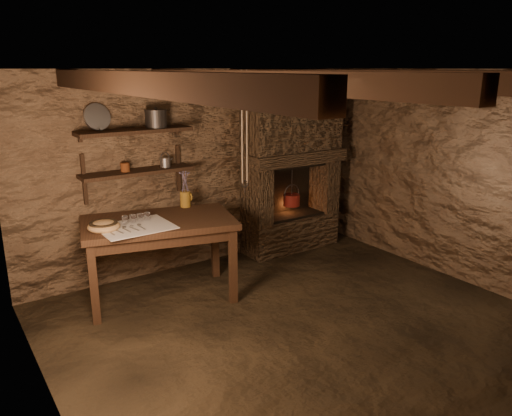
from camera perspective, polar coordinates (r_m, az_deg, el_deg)
floor at (r=5.00m, az=5.00°, el=-13.17°), size 4.50×4.50×0.00m
back_wall at (r=6.17m, az=-6.47°, el=4.35°), size 4.50×0.04×2.40m
left_wall at (r=3.62m, az=-23.55°, el=-5.17°), size 0.04×4.00×2.40m
right_wall at (r=6.18m, az=21.79°, el=3.33°), size 0.04×4.00×2.40m
ceiling at (r=4.37m, az=5.77°, el=15.53°), size 4.50×4.00×0.04m
beam_far_left at (r=3.61m, az=-13.52°, el=13.71°), size 0.14×3.95×0.16m
beam_mid_left at (r=4.07m, az=0.13°, el=14.32°), size 0.14×3.95×0.16m
beam_mid_right at (r=4.71m, az=10.59°, el=14.27°), size 0.14×3.95×0.16m
beam_far_right at (r=5.45m, az=18.37°, el=13.93°), size 0.14×3.95×0.16m
shelf_lower at (r=5.67m, az=-13.38°, el=4.03°), size 1.25×0.30×0.04m
shelf_upper at (r=5.60m, az=-13.68°, el=8.54°), size 1.25×0.30×0.04m
hearth at (r=6.64m, az=4.09°, el=5.46°), size 1.43×0.51×2.30m
work_table at (r=5.43m, az=-10.87°, el=-5.42°), size 1.72×1.25×0.88m
linen_cloth at (r=5.09m, az=-13.59°, el=-2.12°), size 0.71×0.57×0.01m
pewter_cutlery_row at (r=5.06m, az=-13.51°, el=-2.07°), size 0.59×0.24×0.01m
drinking_glasses at (r=5.20m, az=-13.92°, el=-1.18°), size 0.22×0.07×0.09m
stoneware_jug at (r=5.69m, az=-8.09°, el=1.87°), size 0.15×0.15×0.41m
wooden_bowl at (r=5.08m, az=-17.01°, el=-2.03°), size 0.40×0.40×0.11m
iron_stockpot at (r=5.68m, az=-11.36°, el=9.89°), size 0.28×0.28×0.18m
tin_pan at (r=5.56m, az=-17.73°, el=9.89°), size 0.30×0.16×0.28m
small_kettle at (r=5.78m, az=-10.34°, el=5.16°), size 0.17×0.14×0.16m
rusty_tin at (r=5.61m, az=-14.74°, el=4.54°), size 0.13×0.13×0.10m
red_pot at (r=6.70m, az=4.08°, el=1.01°), size 0.25×0.25×0.54m
hanging_ropes at (r=5.29m, az=-1.33°, el=9.12°), size 0.08×0.08×1.20m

